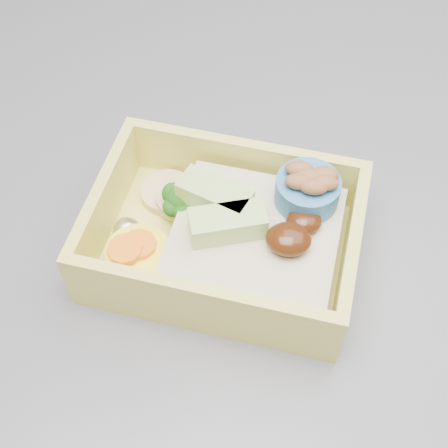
{
  "coord_description": "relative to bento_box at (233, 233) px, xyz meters",
  "views": [
    {
      "loc": [
        0.06,
        -0.32,
        1.3
      ],
      "look_at": [
        0.04,
        -0.07,
        0.96
      ],
      "focal_mm": 50.0,
      "sensor_mm": 36.0,
      "label": 1
    }
  ],
  "objects": [
    {
      "name": "bento_box",
      "position": [
        0.0,
        0.0,
        0.0
      ],
      "size": [
        0.2,
        0.16,
        0.07
      ],
      "rotation": [
        0.0,
        0.0,
        -0.16
      ],
      "color": "#E1D95D",
      "rests_on": "island"
    }
  ]
}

